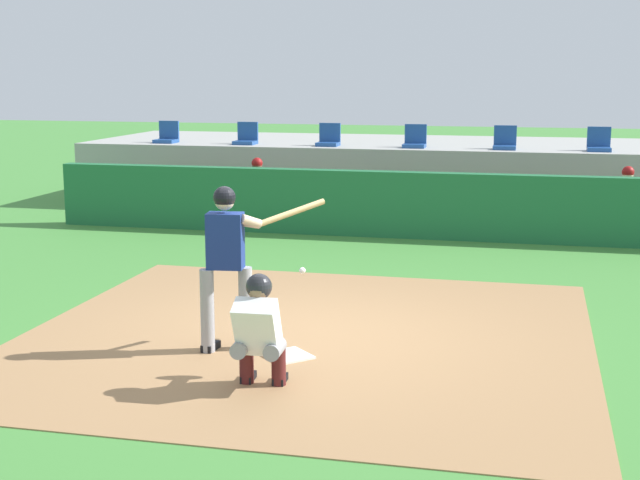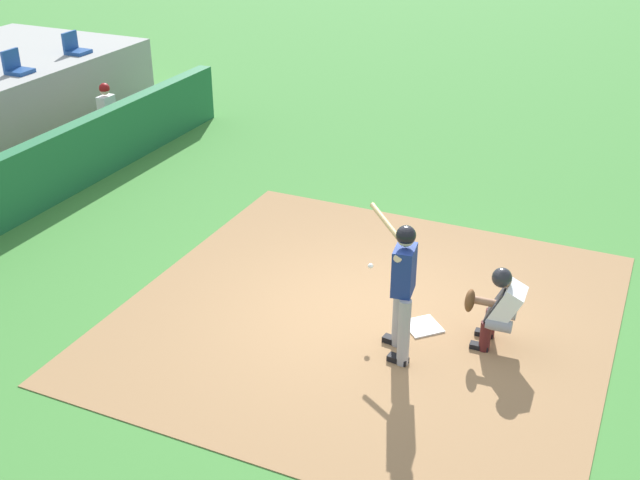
{
  "view_description": "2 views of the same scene",
  "coord_description": "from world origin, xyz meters",
  "views": [
    {
      "loc": [
        2.46,
        -9.71,
        3.01
      ],
      "look_at": [
        0.0,
        0.7,
        1.0
      ],
      "focal_mm": 51.04,
      "sensor_mm": 36.0,
      "label": 1
    },
    {
      "loc": [
        -8.63,
        -3.2,
        5.83
      ],
      "look_at": [
        0.0,
        0.7,
        1.0
      ],
      "focal_mm": 44.45,
      "sensor_mm": 36.0,
      "label": 2
    }
  ],
  "objects": [
    {
      "name": "catcher_crouched",
      "position": [
        -0.02,
        -1.75,
        0.61
      ],
      "size": [
        0.49,
        2.08,
        1.13
      ],
      "color": "gray",
      "rests_on": "ground"
    },
    {
      "name": "stadium_seat_5",
      "position": [
        3.71,
        9.38,
        1.53
      ],
      "size": [
        0.46,
        0.46,
        0.48
      ],
      "color": "#1E478C",
      "rests_on": "stands_platform"
    },
    {
      "name": "stadium_seat_6",
      "position": [
        5.57,
        9.38,
        1.53
      ],
      "size": [
        0.46,
        0.46,
        0.48
      ],
      "color": "#1E478C",
      "rests_on": "stands_platform"
    },
    {
      "name": "dugout_player_1",
      "position": [
        4.12,
        7.34,
        0.67
      ],
      "size": [
        0.49,
        0.7,
        1.3
      ],
      "color": "#939399",
      "rests_on": "ground"
    },
    {
      "name": "dirt_infield",
      "position": [
        0.0,
        0.0,
        0.01
      ],
      "size": [
        6.4,
        6.4,
        0.01
      ],
      "primitive_type": "cube",
      "color": "#9E754C",
      "rests_on": "ground"
    },
    {
      "name": "batter_at_plate",
      "position": [
        -0.68,
        -0.7,
        1.04
      ],
      "size": [
        1.18,
        0.96,
        1.8
      ],
      "color": "#99999E",
      "rests_on": "ground"
    },
    {
      "name": "home_plate",
      "position": [
        0.0,
        -0.8,
        0.02
      ],
      "size": [
        0.62,
        0.62,
        0.02
      ],
      "primitive_type": "cube",
      "rotation": [
        0.0,
        0.0,
        0.79
      ],
      "color": "white",
      "rests_on": "dirt_infield"
    },
    {
      "name": "ground_plane",
      "position": [
        0.0,
        0.0,
        0.0
      ],
      "size": [
        80.0,
        80.0,
        0.0
      ],
      "primitive_type": "plane",
      "color": "#428438"
    }
  ]
}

